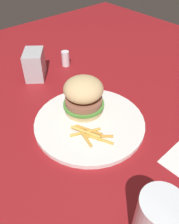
# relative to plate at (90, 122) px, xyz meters

# --- Properties ---
(ground_plane) EXTENTS (1.60, 1.60, 0.00)m
(ground_plane) POSITION_rel_plate_xyz_m (-0.02, -0.01, -0.01)
(ground_plane) COLOR maroon
(plate) EXTENTS (0.29, 0.29, 0.01)m
(plate) POSITION_rel_plate_xyz_m (0.00, 0.00, 0.00)
(plate) COLOR white
(plate) RESTS_ON ground_plane
(sandwich) EXTENTS (0.11, 0.11, 0.10)m
(sandwich) POSITION_rel_plate_xyz_m (0.04, -0.02, 0.06)
(sandwich) COLOR tan
(sandwich) RESTS_ON plate
(fries_pile) EXTENTS (0.11, 0.08, 0.01)m
(fries_pile) POSITION_rel_plate_xyz_m (-0.04, 0.03, 0.01)
(fries_pile) COLOR gold
(fries_pile) RESTS_ON plate
(drink_glass) EXTENTS (0.07, 0.07, 0.12)m
(drink_glass) POSITION_rel_plate_xyz_m (-0.28, 0.11, 0.04)
(drink_glass) COLOR silver
(drink_glass) RESTS_ON ground_plane
(napkin_dispenser) EXTENTS (0.11, 0.10, 0.09)m
(napkin_dispenser) POSITION_rel_plate_xyz_m (0.30, -0.02, 0.04)
(napkin_dispenser) COLOR #B7BABF
(napkin_dispenser) RESTS_ON ground_plane
(salt_shaker) EXTENTS (0.03, 0.03, 0.06)m
(salt_shaker) POSITION_rel_plate_xyz_m (0.29, -0.14, 0.02)
(salt_shaker) COLOR white
(salt_shaker) RESTS_ON ground_plane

